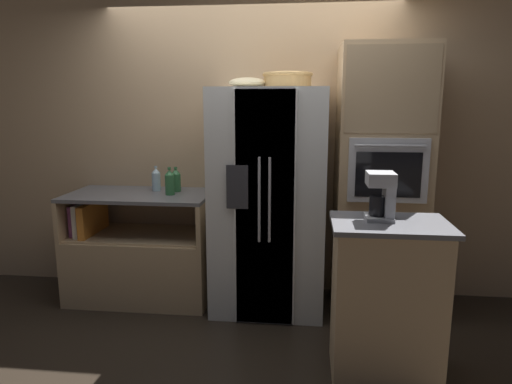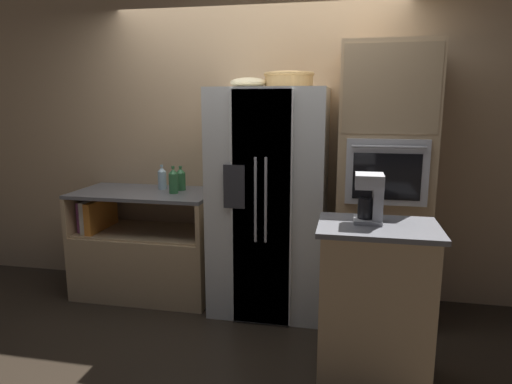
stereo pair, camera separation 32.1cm
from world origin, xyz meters
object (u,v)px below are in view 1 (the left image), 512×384
wall_oven (380,183)px  refrigerator (269,201)px  wicker_basket (287,79)px  bottle_wide (156,179)px  fruit_bowl (247,83)px  coffee_maker (383,194)px  bottle_tall (176,180)px  bottle_short (170,182)px

wall_oven → refrigerator: bearing=-177.4°
wicker_basket → bottle_wide: 1.42m
fruit_bowl → wicker_basket: bearing=9.6°
fruit_bowl → bottle_wide: (-0.83, 0.16, -0.81)m
fruit_bowl → coffee_maker: (0.93, -0.90, -0.69)m
refrigerator → bottle_tall: (-0.82, 0.16, 0.13)m
bottle_wide → fruit_bowl: bearing=-11.3°
bottle_short → fruit_bowl: bearing=-0.3°
bottle_tall → wall_oven: bearing=-4.0°
wall_oven → coffee_maker: 0.94m
fruit_bowl → bottle_short: bearing=179.7°
wall_oven → fruit_bowl: (-1.06, -0.03, 0.78)m
refrigerator → wall_oven: 0.90m
bottle_tall → refrigerator: bearing=-11.0°
wall_oven → bottle_short: bearing=-179.1°
refrigerator → wall_oven: (0.88, 0.04, 0.16)m
coffee_maker → bottle_wide: bearing=148.9°
refrigerator → coffee_maker: size_ratio=6.27×
wicker_basket → bottle_short: wicker_basket is taller
bottle_wide → wall_oven: bearing=-4.1°
wall_oven → bottle_short: (-1.71, -0.03, -0.02)m
wall_oven → bottle_tall: wall_oven is taller
bottle_tall → bottle_wide: bottle_wide is taller
bottle_short → coffee_maker: (1.59, -0.90, 0.12)m
wall_oven → bottle_short: wall_oven is taller
bottle_tall → bottle_short: bottle_short is taller
fruit_bowl → bottle_wide: 1.17m
bottle_short → wicker_basket: bearing=2.9°
bottle_short → bottle_wide: 0.23m
wall_oven → coffee_maker: bearing=-97.6°
coffee_maker → bottle_short: bearing=150.5°
wicker_basket → refrigerator: bearing=-155.3°
fruit_bowl → bottle_short: size_ratio=1.24×
fruit_bowl → bottle_tall: size_ratio=1.36×
refrigerator → coffee_maker: (0.76, -0.89, 0.25)m
wicker_basket → bottle_short: (-0.97, -0.05, -0.83)m
refrigerator → coffee_maker: refrigerator is taller
fruit_bowl → bottle_tall: fruit_bowl is taller
bottle_tall → bottle_short: (-0.01, -0.15, 0.01)m
bottle_tall → coffee_maker: coffee_maker is taller
wicker_basket → fruit_bowl: (-0.31, -0.05, -0.02)m
bottle_tall → bottle_short: 0.15m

